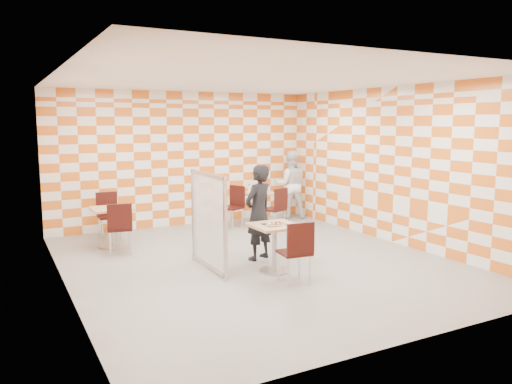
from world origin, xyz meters
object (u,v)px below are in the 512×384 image
Objects in this scene: main_table at (275,240)px; chair_empty_far at (108,211)px; chair_second_side at (234,203)px; man_dark at (258,212)px; chair_empty_near at (120,224)px; soda_bottle at (262,188)px; chair_main_front at (297,248)px; man_white at (290,185)px; chair_second_front at (277,206)px; second_table at (259,203)px; partition at (208,221)px; empty_table at (112,220)px; sport_bottle at (249,189)px.

main_table is 4.00m from chair_empty_far.
chair_second_side is 2.68m from man_dark.
soda_bottle is (3.47, 1.14, 0.31)m from chair_empty_near.
man_dark is (0.11, 0.75, 0.30)m from main_table.
chair_main_front is at bearing -56.77° from chair_empty_near.
man_white is at bearing 21.64° from soda_bottle.
chair_main_front is 4.31m from soda_bottle.
main_table is at bearing -104.77° from chair_second_side.
man_dark is (-1.43, -1.83, 0.27)m from chair_second_front.
chair_second_side is 2.70m from chair_empty_far.
chair_empty_near is at bearing -93.56° from chair_empty_far.
main_table is 0.81× the size of chair_empty_near.
man_dark reaches higher than chair_second_front.
second_table is 0.48× the size of partition.
main_table is 3.42m from chair_second_side.
chair_main_front is at bearing -110.74° from second_table.
chair_second_side is at bearing 11.19° from empty_table.
chair_empty_near is at bearing 131.64° from main_table.
chair_main_front is 4.12m from chair_second_side.
soda_bottle is (-0.99, -0.39, 0.03)m from man_white.
main_table is 0.81× the size of chair_empty_far.
soda_bottle is (0.30, -0.08, 0.01)m from sport_bottle.
man_dark is at bearing -106.51° from chair_second_side.
empty_table is 0.48× the size of partition.
chair_second_front is at bearing 59.05° from main_table.
empty_table is at bearing 90.77° from chair_empty_near.
main_table is at bearing -110.66° from sport_bottle.
man_dark reaches higher than second_table.
chair_empty_far is (0.09, 1.42, 0.00)m from chair_empty_near.
sport_bottle is (0.39, 0.05, 0.29)m from chair_second_side.
chair_second_front is 3.48m from chair_empty_near.
chair_empty_far is (-3.28, 0.32, 0.04)m from second_table.
sport_bottle reaches higher than chair_main_front.
man_dark is (0.15, 1.46, 0.27)m from chair_main_front.
chair_main_front is 0.56× the size of man_white.
sport_bottle is at bearing 10.68° from empty_table.
man_dark reaches higher than chair_empty_far.
chair_second_side is at bearing -172.98° from sport_bottle.
chair_empty_near is (-2.78, -1.16, 0.00)m from chair_second_side.
soda_bottle is (1.61, 3.99, 0.31)m from chair_main_front.
man_white is (4.47, 0.92, 0.31)m from empty_table.
main_table is 3.01m from chair_second_front.
partition is at bearing -127.55° from sport_bottle.
chair_main_front is 5.10m from man_white.
chair_second_side is at bearing 34.87° from man_white.
partition is at bearing -132.05° from soda_bottle.
sport_bottle reaches higher than chair_second_side.
soda_bottle is (0.02, 0.70, 0.31)m from chair_second_front.
chair_main_front is 1.00× the size of chair_second_side.
partition is 1.00m from man_dark.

